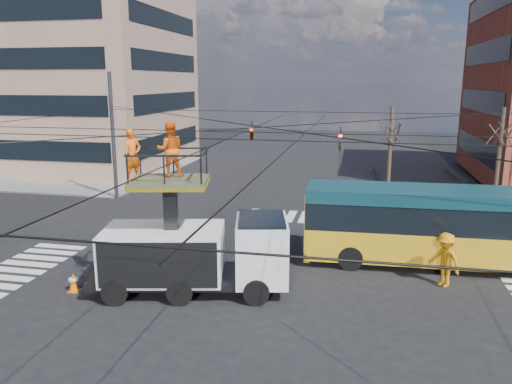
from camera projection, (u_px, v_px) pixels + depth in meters
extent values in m
plane|color=black|center=(263.00, 288.00, 18.37)|extent=(120.00, 120.00, 0.00)
cube|color=slate|center=(70.00, 169.00, 42.64)|extent=(18.00, 18.00, 0.12)
cube|color=black|center=(18.00, 150.00, 37.57)|extent=(15.30, 0.12, 1.50)
cube|color=black|center=(170.00, 141.00, 43.39)|extent=(0.12, 13.60, 1.50)
cube|color=black|center=(13.00, 105.00, 36.84)|extent=(15.30, 0.12, 1.50)
cube|color=black|center=(168.00, 102.00, 42.66)|extent=(0.12, 13.60, 1.50)
cube|color=black|center=(8.00, 59.00, 36.11)|extent=(15.30, 0.12, 1.50)
cube|color=black|center=(167.00, 62.00, 41.93)|extent=(0.12, 13.60, 1.50)
cube|color=black|center=(3.00, 10.00, 35.38)|extent=(15.30, 0.12, 1.50)
cube|color=black|center=(165.00, 20.00, 41.20)|extent=(0.12, 13.60, 1.50)
cube|color=black|center=(476.00, 147.00, 38.32)|extent=(0.12, 13.60, 1.58)
cube|color=black|center=(481.00, 101.00, 37.55)|extent=(0.12, 13.60, 1.57)
cube|color=black|center=(485.00, 53.00, 36.79)|extent=(0.12, 13.60, 1.57)
cube|color=black|center=(490.00, 3.00, 36.02)|extent=(0.12, 13.60, 1.57)
cylinder|color=#2D2D30|center=(113.00, 137.00, 31.37)|extent=(0.24, 0.24, 8.00)
cylinder|color=black|center=(304.00, 112.00, 28.57)|extent=(24.00, 0.03, 0.03)
cylinder|color=black|center=(60.00, 240.00, 5.66)|extent=(24.00, 0.03, 0.03)
cylinder|color=black|center=(263.00, 127.00, 17.08)|extent=(24.02, 24.02, 0.03)
cylinder|color=black|center=(263.00, 127.00, 17.08)|extent=(24.02, 24.02, 0.03)
cylinder|color=black|center=(256.00, 140.00, 16.00)|extent=(24.00, 0.03, 0.03)
cylinder|color=black|center=(270.00, 132.00, 18.29)|extent=(24.00, 0.03, 0.03)
cylinder|color=black|center=(230.00, 138.00, 17.40)|extent=(0.03, 24.00, 0.03)
cylinder|color=black|center=(298.00, 140.00, 16.92)|extent=(0.03, 24.00, 0.03)
imported|color=black|center=(340.00, 142.00, 19.61)|extent=(0.16, 0.20, 1.00)
imported|color=black|center=(252.00, 129.00, 22.27)|extent=(0.26, 1.24, 0.50)
cylinder|color=#382B21|center=(390.00, 157.00, 29.59)|extent=(0.24, 0.24, 6.00)
cylinder|color=#382B21|center=(498.00, 161.00, 28.38)|extent=(0.24, 0.24, 6.00)
cube|color=black|center=(190.00, 276.00, 18.02)|extent=(7.31, 3.62, 0.30)
cube|color=silver|center=(262.00, 250.00, 17.81)|extent=(2.26, 2.72, 2.20)
cube|color=black|center=(262.00, 228.00, 17.63)|extent=(2.05, 2.58, 0.80)
cube|color=silver|center=(164.00, 253.00, 17.82)|extent=(4.63, 3.33, 1.80)
cylinder|color=black|center=(256.00, 292.00, 16.93)|extent=(0.95, 0.53, 0.90)
cylinder|color=black|center=(256.00, 267.00, 19.17)|extent=(0.95, 0.53, 0.90)
cylinder|color=black|center=(180.00, 292.00, 16.92)|extent=(0.95, 0.53, 0.90)
cylinder|color=black|center=(189.00, 267.00, 19.16)|extent=(0.95, 0.53, 0.90)
cylinder|color=black|center=(115.00, 292.00, 16.91)|extent=(0.95, 0.53, 0.90)
cylinder|color=black|center=(131.00, 267.00, 19.15)|extent=(0.95, 0.53, 0.90)
cube|color=black|center=(171.00, 218.00, 17.54)|extent=(0.53, 0.53, 2.68)
cube|color=#45492B|center=(170.00, 181.00, 17.24)|extent=(2.98, 2.60, 0.12)
cube|color=yellow|center=(170.00, 184.00, 17.27)|extent=(2.98, 2.60, 0.12)
imported|color=#FE6410|center=(133.00, 155.00, 16.71)|extent=(0.69, 0.77, 1.76)
imported|color=#FE6410|center=(170.00, 149.00, 17.45)|extent=(1.14, 1.02, 1.93)
cube|color=gold|center=(459.00, 244.00, 20.31)|extent=(12.47, 3.01, 1.30)
cube|color=black|center=(461.00, 216.00, 20.04)|extent=(12.47, 2.96, 1.10)
cube|color=#0D333C|center=(463.00, 196.00, 19.87)|extent=(12.47, 3.01, 0.50)
cube|color=gold|center=(309.00, 222.00, 21.20)|extent=(0.33, 2.48, 2.80)
cube|color=black|center=(307.00, 247.00, 21.46)|extent=(0.24, 2.60, 0.30)
cube|color=gold|center=(312.00, 193.00, 20.91)|extent=(0.15, 1.60, 0.35)
cylinder|color=black|center=(350.00, 258.00, 20.01)|extent=(1.01, 0.33, 1.00)
cylinder|color=black|center=(350.00, 240.00, 22.27)|extent=(1.01, 0.33, 1.00)
cone|color=orange|center=(74.00, 282.00, 18.00)|extent=(0.36, 0.36, 0.70)
imported|color=orange|center=(142.00, 256.00, 19.08)|extent=(0.78, 1.14, 1.79)
imported|color=orange|center=(445.00, 260.00, 18.35)|extent=(1.43, 1.49, 2.04)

